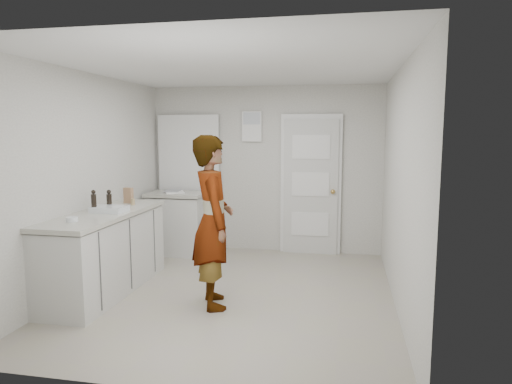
% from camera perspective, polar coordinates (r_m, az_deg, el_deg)
% --- Properties ---
extents(ground, '(4.00, 4.00, 0.00)m').
position_cam_1_polar(ground, '(5.29, -2.75, -12.57)').
color(ground, '#9D9784').
rests_on(ground, ground).
extents(room_shell, '(4.00, 4.00, 4.00)m').
position_cam_1_polar(room_shell, '(6.96, -0.35, 0.97)').
color(room_shell, '#AFADA5').
rests_on(room_shell, ground).
extents(main_counter, '(0.64, 1.96, 0.93)m').
position_cam_1_polar(main_counter, '(5.50, -18.25, -7.49)').
color(main_counter, silver).
rests_on(main_counter, ground).
extents(side_counter, '(0.84, 0.61, 0.93)m').
position_cam_1_polar(side_counter, '(6.96, -9.74, -4.10)').
color(side_counter, silver).
rests_on(side_counter, ground).
extents(person, '(0.66, 0.77, 1.79)m').
position_cam_1_polar(person, '(4.75, -5.42, -3.73)').
color(person, silver).
rests_on(person, ground).
extents(cake_mix_box, '(0.13, 0.08, 0.20)m').
position_cam_1_polar(cake_mix_box, '(5.96, -15.66, -0.41)').
color(cake_mix_box, '#8C6546').
rests_on(cake_mix_box, main_counter).
extents(spice_jar, '(0.05, 0.05, 0.08)m').
position_cam_1_polar(spice_jar, '(5.82, -15.14, -1.19)').
color(spice_jar, tan).
rests_on(spice_jar, main_counter).
extents(oil_cruet_a, '(0.06, 0.06, 0.23)m').
position_cam_1_polar(oil_cruet_a, '(5.51, -17.88, -0.99)').
color(oil_cruet_a, black).
rests_on(oil_cruet_a, main_counter).
extents(oil_cruet_b, '(0.06, 0.06, 0.26)m').
position_cam_1_polar(oil_cruet_b, '(5.37, -19.61, -1.15)').
color(oil_cruet_b, black).
rests_on(oil_cruet_b, main_counter).
extents(baking_dish, '(0.38, 0.27, 0.07)m').
position_cam_1_polar(baking_dish, '(5.38, -17.85, -2.07)').
color(baking_dish, silver).
rests_on(baking_dish, main_counter).
extents(egg_bowl, '(0.12, 0.12, 0.05)m').
position_cam_1_polar(egg_bowl, '(4.93, -22.03, -3.17)').
color(egg_bowl, silver).
rests_on(egg_bowl, main_counter).
extents(papers, '(0.39, 0.42, 0.01)m').
position_cam_1_polar(papers, '(6.90, -10.13, 0.01)').
color(papers, white).
rests_on(papers, side_counter).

